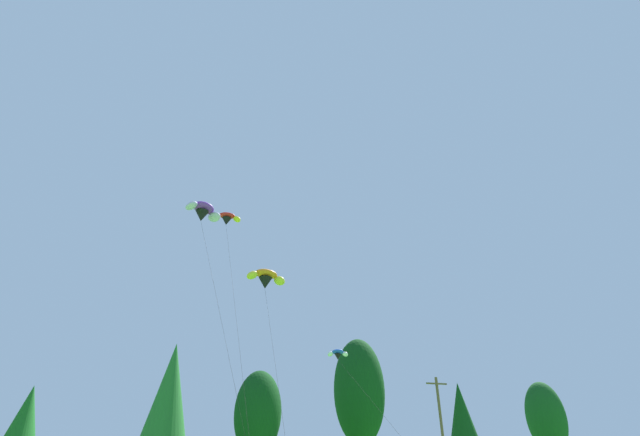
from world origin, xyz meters
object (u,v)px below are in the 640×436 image
at_px(utility_pole, 441,425).
at_px(parafoil_kite_low_red_yellow, 227,219).
at_px(parafoil_kite_mid_orange, 266,278).
at_px(parafoil_kite_high_purple, 203,212).
at_px(parafoil_kite_far_blue_white, 338,354).

height_order(utility_pole, parafoil_kite_low_red_yellow, parafoil_kite_low_red_yellow).
height_order(utility_pole, parafoil_kite_mid_orange, parafoil_kite_mid_orange).
relative_size(parafoil_kite_high_purple, parafoil_kite_mid_orange, 1.32).
distance_m(parafoil_kite_far_blue_white, parafoil_kite_low_red_yellow, 18.49).
bearing_deg(parafoil_kite_mid_orange, utility_pole, 6.89).
height_order(parafoil_kite_mid_orange, parafoil_kite_low_red_yellow, parafoil_kite_low_red_yellow).
xyz_separation_m(utility_pole, parafoil_kite_high_purple, (-24.27, -3.54, 17.44)).
bearing_deg(parafoil_kite_low_red_yellow, parafoil_kite_high_purple, -112.52).
bearing_deg(parafoil_kite_mid_orange, parafoil_kite_low_red_yellow, 130.47).
bearing_deg(parafoil_kite_far_blue_white, parafoil_kite_high_purple, -163.21).
height_order(parafoil_kite_mid_orange, parafoil_kite_far_blue_white, parafoil_kite_mid_orange).
height_order(parafoil_kite_far_blue_white, parafoil_kite_low_red_yellow, parafoil_kite_low_red_yellow).
xyz_separation_m(parafoil_kite_far_blue_white, parafoil_kite_low_red_yellow, (-11.89, 1.70, 14.07)).
height_order(parafoil_kite_high_purple, parafoil_kite_low_red_yellow, parafoil_kite_low_red_yellow).
relative_size(utility_pole, parafoil_kite_far_blue_white, 0.62).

